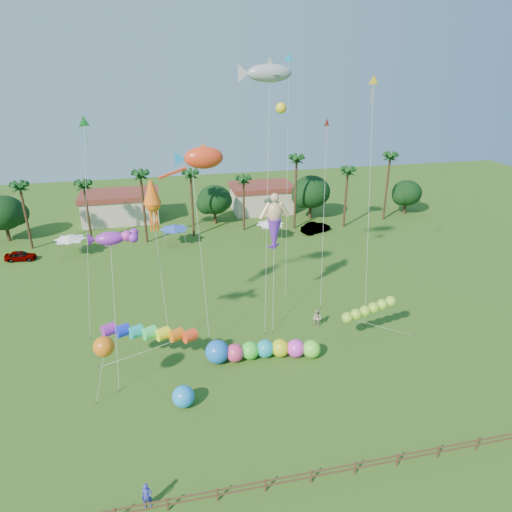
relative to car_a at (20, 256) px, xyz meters
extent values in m
plane|color=#285116|center=(26.53, -35.81, -0.66)|extent=(160.00, 160.00, 0.00)
cylinder|color=#3A2819|center=(0.53, 4.19, 3.84)|extent=(0.36, 0.36, 9.00)
cylinder|color=#3A2819|center=(8.53, 5.19, 3.59)|extent=(0.36, 0.36, 8.50)
cylinder|color=#3A2819|center=(16.53, 3.19, 4.34)|extent=(0.36, 0.36, 10.00)
cylinder|color=#3A2819|center=(23.53, 4.19, 4.09)|extent=(0.36, 0.36, 9.50)
cylinder|color=#3A2819|center=(31.53, 5.19, 3.34)|extent=(0.36, 0.36, 8.00)
cylinder|color=#3A2819|center=(39.53, 4.19, 4.84)|extent=(0.36, 0.36, 11.00)
cylinder|color=#3A2819|center=(47.53, 3.19, 3.84)|extent=(0.36, 0.36, 9.00)
cylinder|color=#3A2819|center=(55.53, 5.19, 4.59)|extent=(0.36, 0.36, 10.50)
sphere|color=#113814|center=(-3.47, 8.19, 3.68)|extent=(5.88, 5.88, 5.88)
sphere|color=#113814|center=(27.53, 9.19, 3.37)|extent=(5.46, 5.46, 5.46)
sphere|color=#113814|center=(43.53, 8.19, 3.99)|extent=(6.30, 6.30, 6.30)
sphere|color=#113814|center=(60.53, 7.19, 3.06)|extent=(5.04, 5.04, 5.04)
cube|color=beige|center=(12.53, 14.19, 1.34)|extent=(12.00, 7.00, 4.00)
cube|color=beige|center=(36.53, 14.19, 1.34)|extent=(10.00, 7.00, 4.00)
pyramid|color=white|center=(6.53, 0.19, 2.09)|extent=(3.00, 3.00, 0.60)
pyramid|color=blue|center=(20.53, 1.19, 2.09)|extent=(3.00, 3.00, 0.60)
pyramid|color=white|center=(34.53, 0.19, 2.09)|extent=(3.00, 3.00, 0.60)
cube|color=brown|center=(17.53, -41.81, -0.16)|extent=(0.12, 0.12, 1.00)
cube|color=brown|center=(20.53, -41.81, -0.16)|extent=(0.12, 0.12, 1.00)
cube|color=brown|center=(23.53, -41.81, -0.16)|extent=(0.12, 0.12, 1.00)
cube|color=brown|center=(26.53, -41.81, -0.16)|extent=(0.12, 0.12, 1.00)
cube|color=brown|center=(29.53, -41.81, -0.16)|extent=(0.12, 0.12, 1.00)
cube|color=brown|center=(32.53, -41.81, -0.16)|extent=(0.12, 0.12, 1.00)
cube|color=brown|center=(35.53, -41.81, -0.16)|extent=(0.12, 0.12, 1.00)
cube|color=brown|center=(38.53, -41.81, -0.16)|extent=(0.12, 0.12, 1.00)
cube|color=brown|center=(26.53, -41.81, 0.19)|extent=(36.00, 0.08, 0.10)
cube|color=brown|center=(26.53, -41.81, -0.21)|extent=(36.00, 0.08, 0.10)
imported|color=#4C4C54|center=(0.00, 0.00, 0.00)|extent=(4.03, 1.91, 1.33)
imported|color=#4C4C54|center=(42.20, 1.60, 0.12)|extent=(5.07, 3.34, 1.58)
imported|color=#2F37A7|center=(16.39, -41.32, 0.24)|extent=(0.69, 0.48, 1.80)
imported|color=#AFA791|center=(33.16, -24.37, 0.28)|extent=(1.10, 1.16, 1.89)
sphere|color=#DA396F|center=(24.08, -28.16, 0.16)|extent=(1.66, 1.66, 1.66)
sphere|color=#3AE636|center=(25.48, -28.08, 0.16)|extent=(1.66, 1.66, 1.66)
sphere|color=#1BA2BE|center=(26.86, -28.11, 0.16)|extent=(1.66, 1.66, 1.66)
sphere|color=#D0E016|center=(28.23, -28.32, 0.16)|extent=(1.66, 1.66, 1.66)
sphere|color=#F138EE|center=(29.58, -28.67, 0.16)|extent=(1.66, 1.66, 1.66)
sphere|color=#6CF135|center=(30.92, -29.08, 0.16)|extent=(1.66, 1.66, 1.66)
sphere|color=blue|center=(22.52, -27.98, 0.39)|extent=(2.35, 2.35, 2.12)
sphere|color=#1B8EF5|center=(19.17, -32.95, 0.20)|extent=(1.74, 1.74, 1.74)
cylinder|color=#F5421B|center=(18.27, -28.17, 2.53)|extent=(7.73, 3.18, 1.05)
cylinder|color=silver|center=(16.21, -27.35, 0.93)|extent=(8.01, 1.66, 3.21)
cylinder|color=brown|center=(12.21, -26.54, -0.58)|extent=(0.08, 0.08, 0.16)
ellipsoid|color=#93D62F|center=(34.77, -27.76, 2.14)|extent=(5.76, 2.06, 1.24)
cylinder|color=silver|center=(38.27, -27.90, 0.74)|extent=(7.00, 0.29, 2.83)
cylinder|color=brown|center=(41.76, -28.03, -0.58)|extent=(0.08, 0.08, 0.16)
sphere|color=orange|center=(13.64, -30.95, 4.29)|extent=(1.71, 1.71, 1.59)
cylinder|color=silver|center=(13.04, -31.10, 1.81)|extent=(1.24, 0.33, 4.96)
cylinder|color=brown|center=(12.43, -31.26, -0.58)|extent=(0.08, 0.08, 0.16)
cylinder|color=silver|center=(29.11, -22.26, 4.10)|extent=(1.19, 4.42, 9.54)
cylinder|color=brown|center=(28.53, -24.45, -0.58)|extent=(0.08, 0.08, 0.16)
ellipsoid|color=red|center=(22.87, -20.94, 16.13)|extent=(5.33, 2.11, 2.18)
cylinder|color=silver|center=(22.54, -23.15, 7.73)|extent=(0.68, 4.45, 16.80)
cylinder|color=brown|center=(22.21, -25.36, -0.58)|extent=(0.08, 0.08, 0.16)
ellipsoid|color=#909A9E|center=(29.35, -18.82, 23.02)|extent=(5.89, 4.06, 1.99)
cylinder|color=silver|center=(28.53, -21.71, 11.18)|extent=(1.69, 5.81, 23.69)
cylinder|color=brown|center=(27.70, -24.60, -0.58)|extent=(0.08, 0.08, 0.16)
cone|color=orange|center=(18.09, -21.51, 12.33)|extent=(2.00, 2.00, 4.47)
cylinder|color=silver|center=(18.31, -23.16, 5.83)|extent=(0.48, 3.33, 13.00)
cylinder|color=brown|center=(18.54, -24.81, -0.58)|extent=(0.08, 0.08, 0.16)
ellipsoid|color=purple|center=(14.55, -25.81, 11.00)|extent=(4.07, 2.42, 1.53)
cylinder|color=silver|center=(14.34, -27.97, 5.17)|extent=(0.45, 4.35, 11.68)
cylinder|color=brown|center=(14.13, -30.14, -0.58)|extent=(0.08, 0.08, 0.16)
cone|color=red|center=(36.22, -15.95, 18.10)|extent=(0.99, 0.77, 1.05)
cylinder|color=silver|center=(35.52, -18.42, 8.72)|extent=(1.44, 4.96, 18.77)
cylinder|color=brown|center=(34.81, -20.89, -0.58)|extent=(0.08, 0.08, 0.16)
cone|color=yellow|center=(38.66, -20.63, 22.33)|extent=(1.09, 0.28, 1.08)
cylinder|color=silver|center=(38.28, -23.02, 10.83)|extent=(0.79, 4.79, 23.00)
cylinder|color=brown|center=(37.90, -25.40, -0.58)|extent=(0.08, 0.08, 0.16)
cone|color=green|center=(12.70, -16.92, 18.94)|extent=(1.17, 0.99, 1.28)
cylinder|color=silver|center=(11.85, -19.27, 9.14)|extent=(1.74, 4.74, 19.61)
cylinder|color=brown|center=(10.99, -21.62, -0.58)|extent=(0.08, 0.08, 0.16)
cone|color=#1BA4FA|center=(32.52, -14.07, 24.25)|extent=(1.16, 0.31, 1.15)
cylinder|color=silver|center=(32.16, -15.85, 11.79)|extent=(0.73, 3.59, 24.92)
cylinder|color=brown|center=(31.81, -17.63, -0.58)|extent=(0.08, 0.08, 0.16)
camera|label=1|loc=(18.52, -61.52, 24.15)|focal=32.00mm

